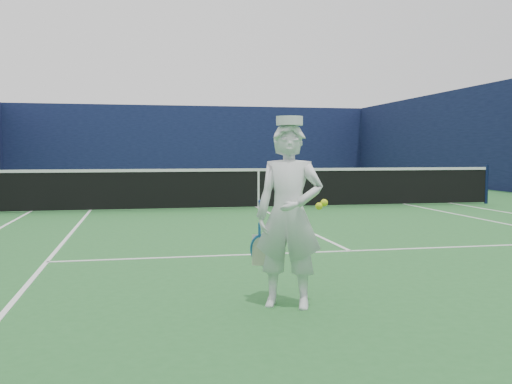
% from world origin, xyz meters
% --- Properties ---
extents(ground, '(80.00, 80.00, 0.00)m').
position_xyz_m(ground, '(0.00, 0.00, 0.00)').
color(ground, '#27672C').
rests_on(ground, ground).
extents(court_markings, '(11.03, 23.83, 0.01)m').
position_xyz_m(court_markings, '(0.00, 0.00, 0.00)').
color(court_markings, white).
rests_on(court_markings, ground).
extents(windscreen_fence, '(20.12, 36.12, 4.00)m').
position_xyz_m(windscreen_fence, '(0.00, 0.00, 2.00)').
color(windscreen_fence, '#0F1539').
rests_on(windscreen_fence, ground).
extents(tennis_net, '(12.88, 0.09, 1.07)m').
position_xyz_m(tennis_net, '(0.00, 0.00, 0.55)').
color(tennis_net, '#141E4C').
rests_on(tennis_net, ground).
extents(tennis_player, '(0.72, 0.71, 1.73)m').
position_xyz_m(tennis_player, '(-1.61, -9.05, 0.84)').
color(tennis_player, white).
rests_on(tennis_player, ground).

